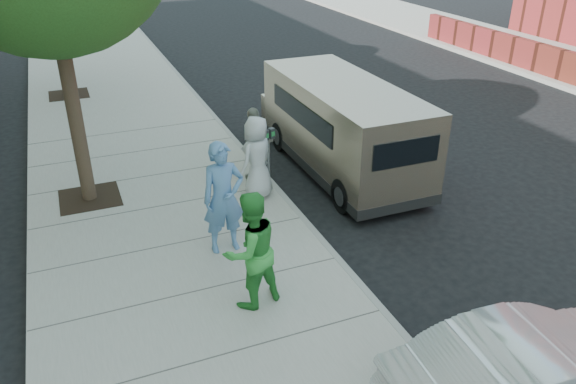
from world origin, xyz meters
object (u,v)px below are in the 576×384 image
object	(u,v)px
van	(340,125)
person_gray_shirt	(257,158)
person_striped_polo	(255,143)
person_green_shirt	(251,251)
parking_meter	(269,147)
sedan	(534,373)
person_officer	(223,198)

from	to	relation	value
van	person_gray_shirt	size ratio (longest dim) A/B	3.25
person_striped_polo	person_green_shirt	bearing A→B (deg)	25.01
van	person_gray_shirt	distance (m)	2.46
parking_meter	person_gray_shirt	bearing A→B (deg)	-174.91
parking_meter	sedan	xyz separation A→B (m)	(0.92, -6.49, -0.54)
sedan	van	bearing A→B (deg)	-4.84
van	person_gray_shirt	world-z (taller)	van
van	person_officer	xyz separation A→B (m)	(-3.49, -2.51, 0.05)
sedan	parking_meter	bearing A→B (deg)	11.78
person_gray_shirt	person_officer	bearing A→B (deg)	23.04
person_green_shirt	person_gray_shirt	xyz separation A→B (m)	(1.24, 3.25, -0.06)
person_officer	person_striped_polo	xyz separation A→B (m)	(1.44, 2.54, -0.19)
van	person_gray_shirt	xyz separation A→B (m)	(-2.31, -0.85, -0.08)
van	person_striped_polo	size ratio (longest dim) A/B	3.48
sedan	person_gray_shirt	size ratio (longest dim) A/B	2.13
person_officer	person_striped_polo	size ratio (longest dim) A/B	1.24
person_officer	person_gray_shirt	xyz separation A→B (m)	(1.18, 1.66, -0.13)
sedan	person_officer	size ratio (longest dim) A/B	1.84
parking_meter	person_officer	distance (m)	2.34
parking_meter	van	size ratio (longest dim) A/B	0.25
person_gray_shirt	person_striped_polo	world-z (taller)	person_gray_shirt
van	person_striped_polo	world-z (taller)	van
parking_meter	person_striped_polo	world-z (taller)	person_striped_polo
parking_meter	person_green_shirt	xyz separation A→B (m)	(-1.55, -3.40, -0.07)
sedan	person_green_shirt	bearing A→B (deg)	42.35
parking_meter	van	distance (m)	2.12
van	person_striped_polo	xyz separation A→B (m)	(-2.05, 0.03, -0.14)
person_officer	person_gray_shirt	size ratio (longest dim) A/B	1.16
sedan	person_green_shirt	distance (m)	3.99
van	person_green_shirt	world-z (taller)	van
van	sedan	world-z (taller)	van
person_officer	person_green_shirt	xyz separation A→B (m)	(-0.06, -1.59, -0.07)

